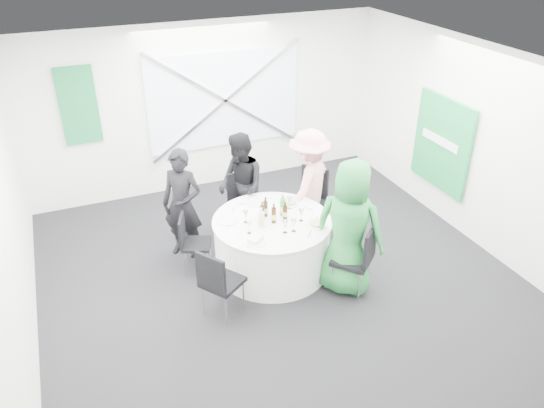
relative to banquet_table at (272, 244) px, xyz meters
name	(u,v)px	position (x,y,z in m)	size (l,w,h in m)	color
floor	(278,276)	(0.00, -0.20, -0.38)	(6.00, 6.00, 0.00)	black
ceiling	(279,67)	(0.00, -0.20, 2.42)	(6.00, 6.00, 0.00)	white
wall_back	(207,107)	(0.00, 2.80, 1.02)	(6.00, 6.00, 0.00)	white
wall_front	(436,350)	(0.00, -3.20, 1.02)	(6.00, 6.00, 0.00)	white
wall_left	(8,234)	(-3.00, -0.20, 1.02)	(6.00, 6.00, 0.00)	white
wall_right	(475,145)	(3.00, -0.20, 1.02)	(6.00, 6.00, 0.00)	white
window_panel	(225,100)	(0.30, 2.76, 1.12)	(2.60, 0.03, 1.60)	silver
window_brace_a	(225,100)	(0.30, 2.72, 1.12)	(0.05, 0.05, 3.16)	silver
window_brace_b	(225,100)	(0.30, 2.72, 1.12)	(0.05, 0.05, 3.16)	silver
green_banner	(79,106)	(-2.00, 2.75, 1.32)	(0.55, 0.04, 1.20)	#156B33
green_sign	(442,143)	(2.94, 0.40, 0.82)	(0.05, 1.20, 1.40)	#1A9142
banquet_table	(272,244)	(0.00, 0.00, 0.00)	(1.56, 1.56, 0.76)	silver
chair_back	(243,199)	(-0.03, 1.02, 0.18)	(0.44, 0.45, 0.95)	black
chair_back_left	(191,240)	(-1.00, 0.40, 0.09)	(0.49, 0.48, 0.82)	black
chair_back_right	(311,195)	(0.93, 0.72, 0.20)	(0.63, 0.63, 0.99)	black
chair_front_right	(359,255)	(0.79, -0.90, 0.20)	(0.63, 0.63, 0.98)	black
chair_front_left	(218,279)	(-0.96, -0.66, 0.17)	(0.59, 0.59, 0.93)	black
person_man_back_left	(182,204)	(-0.98, 0.81, 0.41)	(0.58, 0.38, 1.58)	black
person_man_back	(241,186)	(-0.06, 1.03, 0.40)	(0.76, 0.42, 1.57)	black
person_woman_pink	(308,184)	(0.83, 0.62, 0.44)	(1.07, 0.49, 1.65)	pink
person_woman_green	(349,228)	(0.70, -0.75, 0.51)	(0.87, 0.57, 1.79)	#238339
plate_back	(255,203)	(-0.04, 0.51, 0.39)	(0.27, 0.27, 0.01)	silver
plate_back_left	(227,220)	(-0.54, 0.22, 0.39)	(0.30, 0.30, 0.01)	silver
plate_back_right	(290,203)	(0.40, 0.30, 0.40)	(0.25, 0.25, 0.04)	silver
plate_front_right	(317,224)	(0.48, -0.33, 0.40)	(0.28, 0.28, 0.04)	silver
plate_front_left	(255,241)	(-0.39, -0.38, 0.39)	(0.29, 0.29, 0.01)	silver
napkin	(255,239)	(-0.38, -0.39, 0.42)	(0.18, 0.12, 0.05)	silver
beer_bottle_a	(262,213)	(-0.12, 0.05, 0.48)	(0.06, 0.06, 0.27)	#361E09
beer_bottle_b	(265,209)	(-0.04, 0.13, 0.49)	(0.06, 0.06, 0.28)	#361E09
beer_bottle_c	(285,213)	(0.17, -0.03, 0.47)	(0.06, 0.06, 0.24)	#361E09
beer_bottle_d	(274,215)	(0.00, -0.06, 0.48)	(0.06, 0.06, 0.27)	#361E09
green_water_bottle	(283,207)	(0.18, 0.06, 0.50)	(0.08, 0.08, 0.30)	green
clear_water_bottle	(261,220)	(-0.19, -0.11, 0.49)	(0.08, 0.08, 0.28)	silver
wine_glass_a	(249,225)	(-0.38, -0.18, 0.50)	(0.07, 0.07, 0.17)	white
wine_glass_b	(290,200)	(0.34, 0.19, 0.50)	(0.07, 0.07, 0.17)	white
wine_glass_c	(294,223)	(0.15, -0.35, 0.50)	(0.07, 0.07, 0.17)	white
wine_glass_d	(301,212)	(0.34, -0.16, 0.50)	(0.07, 0.07, 0.17)	white
wine_glass_e	(285,224)	(0.03, -0.34, 0.50)	(0.07, 0.07, 0.17)	white
wine_glass_f	(246,214)	(-0.33, 0.08, 0.50)	(0.07, 0.07, 0.17)	white
fork_a	(233,211)	(-0.39, 0.42, 0.38)	(0.01, 0.15, 0.01)	silver
knife_a	(228,225)	(-0.57, 0.09, 0.38)	(0.01, 0.15, 0.01)	silver
fork_b	(310,234)	(0.31, -0.49, 0.38)	(0.01, 0.15, 0.01)	silver
knife_b	(316,220)	(0.53, -0.21, 0.38)	(0.01, 0.15, 0.01)	silver
fork_c	(309,209)	(0.57, 0.08, 0.38)	(0.01, 0.15, 0.01)	silver
knife_c	(289,200)	(0.42, 0.39, 0.38)	(0.01, 0.15, 0.01)	silver
fork_d	(267,199)	(0.16, 0.55, 0.38)	(0.01, 0.15, 0.01)	silver
knife_d	(243,204)	(-0.20, 0.54, 0.38)	(0.01, 0.15, 0.01)	silver
fork_e	(239,237)	(-0.53, -0.22, 0.38)	(0.01, 0.15, 0.01)	silver
knife_e	(260,244)	(-0.35, -0.46, 0.38)	(0.01, 0.15, 0.01)	silver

